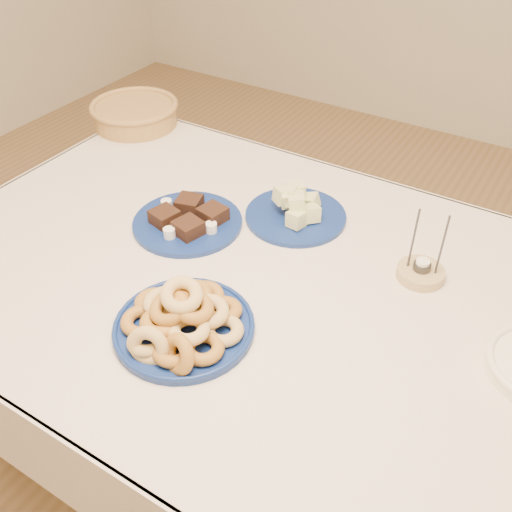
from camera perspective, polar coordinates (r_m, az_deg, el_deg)
name	(u,v)px	position (r m, az deg, el deg)	size (l,w,h in m)	color
ground	(264,458)	(1.90, 0.84, -19.58)	(5.00, 5.00, 0.00)	olive
dining_table	(267,311)	(1.39, 1.09, -5.52)	(1.71, 1.11, 0.75)	brown
donut_platter	(182,321)	(1.18, -7.40, -6.44)	(0.32, 0.32, 0.13)	navy
melon_plate	(296,210)	(1.50, 4.00, 4.65)	(0.35, 0.35, 0.09)	navy
brownie_plate	(188,220)	(1.48, -6.84, 3.56)	(0.30, 0.30, 0.05)	navy
wicker_basket	(135,113)	(2.01, -12.02, 13.82)	(0.32, 0.32, 0.08)	olive
candle_holder	(421,272)	(1.36, 16.14, -1.52)	(0.12, 0.12, 0.18)	tan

